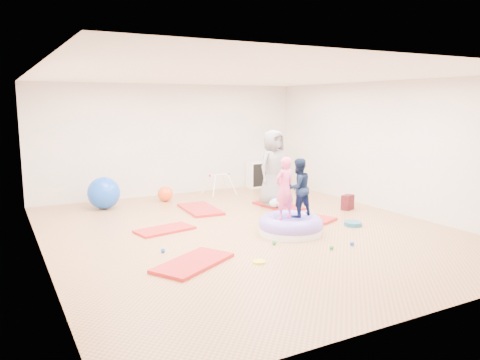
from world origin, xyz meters
TOP-DOWN VIEW (x-y plane):
  - room at (0.00, 0.00)m, footprint 7.01×8.01m
  - gym_mat_front_left at (-1.61, -1.26)m, footprint 1.41×1.18m
  - gym_mat_mid_left at (-1.37, 0.69)m, footprint 1.14×0.72m
  - gym_mat_center_back at (-0.13, 1.91)m, footprint 0.74×1.36m
  - gym_mat_right at (1.26, -0.16)m, footprint 1.42×1.09m
  - gym_mat_rear_right at (1.59, 1.41)m, footprint 0.74×1.27m
  - inflatable_cushion at (0.57, -0.56)m, footprint 1.17×1.17m
  - child_pink at (0.42, -0.57)m, footprint 0.44×0.33m
  - child_navy at (0.74, -0.54)m, footprint 0.54×0.43m
  - adult_caregiver at (1.48, 1.48)m, footprint 0.94×0.75m
  - infant at (1.40, 1.15)m, footprint 0.36×0.36m
  - ball_pit_balls at (0.02, -0.57)m, footprint 2.94×3.54m
  - exercise_ball_blue at (-1.94, 3.08)m, footprint 0.72×0.72m
  - exercise_ball_orange at (-0.47, 3.20)m, footprint 0.37×0.37m
  - infant_play_gym at (1.00, 3.28)m, footprint 0.71×0.67m
  - cube_shelf at (2.51, 3.79)m, footprint 0.73×0.36m
  - balance_disc at (1.94, -0.68)m, footprint 0.34×0.34m
  - backpack at (2.77, 0.43)m, footprint 0.33×0.27m
  - yellow_toy at (-0.73, -1.65)m, footprint 0.20×0.20m

SIDE VIEW (x-z plane):
  - yellow_toy at x=-0.73m, z-range 0.00..0.03m
  - gym_mat_mid_left at x=-1.37m, z-range 0.00..0.04m
  - gym_mat_rear_right at x=1.59m, z-range 0.00..0.05m
  - gym_mat_front_left at x=-1.61m, z-range 0.00..0.05m
  - gym_mat_right at x=1.26m, z-range 0.00..0.05m
  - gym_mat_center_back at x=-0.13m, z-range 0.00..0.05m
  - ball_pit_balls at x=0.02m, z-range 0.00..0.07m
  - balance_disc at x=1.94m, z-range 0.00..0.08m
  - inflatable_cushion at x=0.57m, z-range -0.04..0.33m
  - infant at x=1.40m, z-range 0.05..0.26m
  - backpack at x=2.77m, z-range 0.00..0.33m
  - exercise_ball_orange at x=-0.47m, z-range 0.00..0.37m
  - exercise_ball_blue at x=-1.94m, z-range 0.00..0.72m
  - infant_play_gym at x=1.00m, z-range 0.09..0.63m
  - cube_shelf at x=2.51m, z-range 0.00..0.73m
  - child_navy at x=0.74m, z-range 0.34..1.40m
  - child_pink at x=0.42m, z-range 0.34..1.45m
  - adult_caregiver at x=1.48m, z-range 0.05..1.74m
  - room at x=0.00m, z-range 0.00..2.80m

